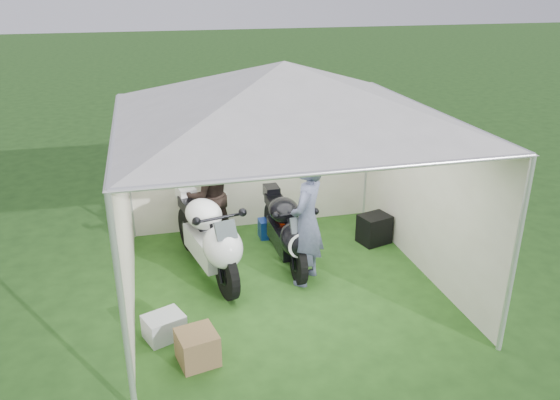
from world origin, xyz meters
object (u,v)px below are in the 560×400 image
(person_blue_jacket, at_px, (307,222))
(crate_1, at_px, (197,347))
(equipment_box, at_px, (374,229))
(person_dark_jacket, at_px, (207,195))
(canopy_tent, at_px, (284,96))
(crate_2, at_px, (196,341))
(crate_0, at_px, (164,326))
(motorcycle_white, at_px, (209,236))
(motorcycle_black, at_px, (287,229))
(paddock_stand, at_px, (272,228))

(person_blue_jacket, height_order, crate_1, person_blue_jacket)
(person_blue_jacket, bearing_deg, equipment_box, 158.89)
(equipment_box, bearing_deg, crate_1, -143.42)
(person_dark_jacket, relative_size, crate_1, 4.09)
(canopy_tent, height_order, crate_2, canopy_tent)
(crate_0, bearing_deg, person_blue_jacket, 23.05)
(motorcycle_white, distance_m, motorcycle_black, 1.14)
(canopy_tent, relative_size, equipment_box, 12.31)
(motorcycle_white, height_order, crate_2, motorcycle_white)
(equipment_box, xyz_separation_m, crate_1, (-3.03, -2.25, -0.05))
(crate_2, bearing_deg, crate_0, 137.50)
(paddock_stand, xyz_separation_m, person_dark_jacket, (-1.01, -0.03, 0.69))
(canopy_tent, distance_m, person_blue_jacket, 1.71)
(crate_1, relative_size, crate_2, 1.51)
(paddock_stand, bearing_deg, crate_2, -119.63)
(canopy_tent, xyz_separation_m, crate_2, (-1.32, -1.19, -2.48))
(motorcycle_white, relative_size, paddock_stand, 5.45)
(motorcycle_black, bearing_deg, crate_1, -129.10)
(person_dark_jacket, bearing_deg, crate_0, 52.48)
(canopy_tent, relative_size, person_blue_jacket, 3.15)
(motorcycle_white, bearing_deg, equipment_box, -3.90)
(motorcycle_white, relative_size, crate_2, 8.13)
(motorcycle_white, height_order, crate_1, motorcycle_white)
(motorcycle_white, distance_m, paddock_stand, 1.56)
(paddock_stand, xyz_separation_m, person_blue_jacket, (0.14, -1.47, 0.75))
(crate_0, height_order, crate_1, crate_1)
(person_blue_jacket, relative_size, crate_0, 4.12)
(canopy_tent, distance_m, person_dark_jacket, 2.38)
(person_blue_jacket, bearing_deg, motorcycle_white, -74.47)
(canopy_tent, height_order, motorcycle_white, canopy_tent)
(motorcycle_white, height_order, motorcycle_black, motorcycle_white)
(person_blue_jacket, xyz_separation_m, crate_2, (-1.63, -1.15, -0.80))
(canopy_tent, height_order, paddock_stand, canopy_tent)
(motorcycle_white, xyz_separation_m, motorcycle_black, (1.14, 0.08, -0.07))
(equipment_box, bearing_deg, crate_0, -152.93)
(canopy_tent, height_order, crate_0, canopy_tent)
(motorcycle_black, xyz_separation_m, equipment_box, (1.51, 0.31, -0.32))
(person_dark_jacket, height_order, equipment_box, person_dark_jacket)
(motorcycle_white, bearing_deg, paddock_stand, 29.02)
(motorcycle_white, bearing_deg, crate_1, -113.86)
(person_dark_jacket, distance_m, crate_1, 2.92)
(paddock_stand, relative_size, person_blue_jacket, 0.23)
(person_dark_jacket, bearing_deg, person_blue_jacket, 110.96)
(paddock_stand, distance_m, person_blue_jacket, 1.65)
(equipment_box, distance_m, crate_0, 3.77)
(person_blue_jacket, xyz_separation_m, crate_1, (-1.64, -1.37, -0.71))
(motorcycle_white, xyz_separation_m, paddock_stand, (1.12, 0.98, -0.46))
(person_blue_jacket, bearing_deg, canopy_tent, -61.31)
(crate_2, bearing_deg, motorcycle_white, 77.24)
(canopy_tent, xyz_separation_m, motorcycle_black, (0.19, 0.52, -2.03))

